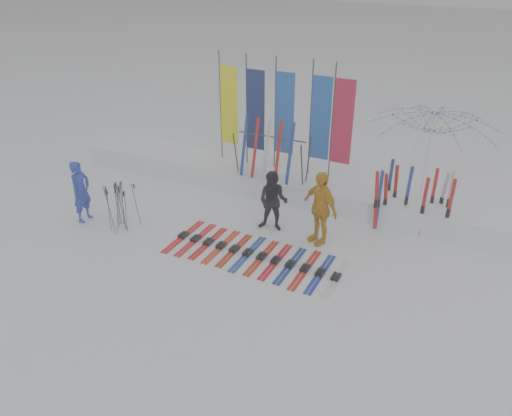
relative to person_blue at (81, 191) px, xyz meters
The scene contains 11 objects.
ground 4.50m from the person_blue, ahead, with size 120.00×120.00×0.00m, color white.
snow_bank 5.86m from the person_blue, 41.60° to the left, with size 14.00×1.60×0.60m, color white.
person_blue is the anchor object (origin of this frame).
person_black 4.93m from the person_blue, 20.78° to the left, with size 0.76×0.59×1.57m, color black.
person_yellow 6.08m from the person_blue, 16.22° to the left, with size 1.08×0.45×1.84m, color orange.
tent_canopy 8.86m from the person_blue, 28.61° to the left, with size 3.23×3.29×2.96m, color white.
ski_row 4.84m from the person_blue, ahead, with size 4.11×1.70×0.07m.
pole_cluster 1.16m from the person_blue, ahead, with size 0.72×0.68×1.26m.
feather_flags 5.80m from the person_blue, 47.29° to the left, with size 4.04×0.15×3.20m.
ski_rack 5.15m from the person_blue, 42.79° to the left, with size 2.04×0.80×1.23m.
upright_skis 8.38m from the person_blue, 24.30° to the left, with size 1.77×1.14×1.66m.
Camera 1 is at (4.77, -7.55, 6.38)m, focal length 35.00 mm.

